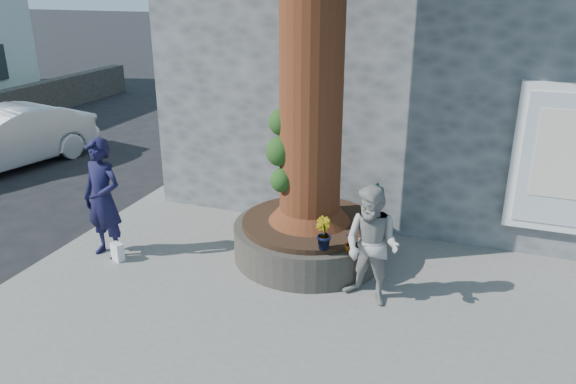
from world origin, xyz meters
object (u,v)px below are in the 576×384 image
(planter, at_px, (309,238))
(woman, at_px, (372,246))
(man, at_px, (103,199))
(car_silver, at_px, (5,139))

(planter, distance_m, woman, 1.58)
(planter, xyz_separation_m, woman, (1.15, -0.96, 0.51))
(planter, height_order, man, man)
(planter, bearing_deg, woman, -39.83)
(woman, distance_m, car_silver, 9.64)
(woman, relative_size, car_silver, 0.39)
(man, relative_size, car_silver, 0.45)
(man, height_order, car_silver, man)
(planter, xyz_separation_m, car_silver, (-8.00, 2.05, 0.27))
(woman, bearing_deg, man, -161.20)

